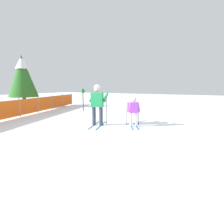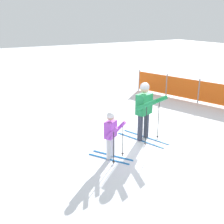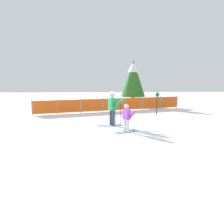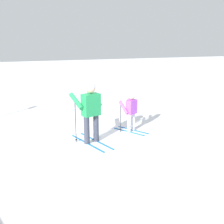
# 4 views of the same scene
# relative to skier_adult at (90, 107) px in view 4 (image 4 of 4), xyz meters

# --- Properties ---
(ground_plane) EXTENTS (60.00, 60.00, 0.00)m
(ground_plane) POSITION_rel_skier_adult_xyz_m (-0.08, 0.02, -1.04)
(ground_plane) COLOR white
(skier_adult) EXTENTS (1.67, 0.95, 1.74)m
(skier_adult) POSITION_rel_skier_adult_xyz_m (0.00, 0.00, 0.00)
(skier_adult) COLOR #1966B2
(skier_adult) RESTS_ON ground_plane
(skier_child) EXTENTS (1.15, 0.84, 1.26)m
(skier_child) POSITION_rel_skier_adult_xyz_m (0.52, -1.44, -0.31)
(skier_child) COLOR #1966B2
(skier_child) RESTS_ON ground_plane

